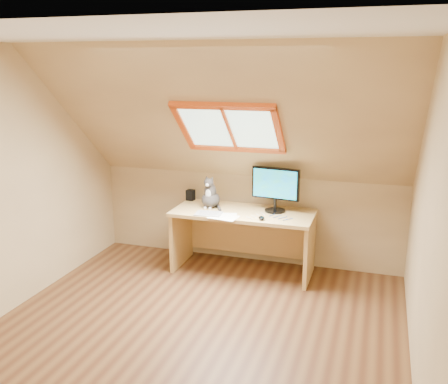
% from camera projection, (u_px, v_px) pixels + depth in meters
% --- Properties ---
extents(ground, '(3.50, 3.50, 0.00)m').
position_uv_depth(ground, '(193.00, 332.00, 4.26)').
color(ground, brown).
rests_on(ground, ground).
extents(room_shell, '(3.52, 3.52, 2.41)m').
position_uv_depth(room_shell, '(186.00, 170.00, 3.81)').
color(room_shell, tan).
rests_on(room_shell, ground).
extents(desk, '(1.51, 0.66, 0.69)m').
position_uv_depth(desk, '(245.00, 228.00, 5.46)').
color(desk, tan).
rests_on(desk, ground).
extents(monitor, '(0.52, 0.22, 0.48)m').
position_uv_depth(monitor, '(275.00, 187.00, 5.26)').
color(monitor, black).
rests_on(monitor, desk).
extents(cat, '(0.21, 0.25, 0.37)m').
position_uv_depth(cat, '(210.00, 196.00, 5.46)').
color(cat, '#393432').
rests_on(cat, desk).
extents(desk_speaker, '(0.09, 0.09, 0.12)m').
position_uv_depth(desk_speaker, '(191.00, 195.00, 5.77)').
color(desk_speaker, black).
rests_on(desk_speaker, desk).
extents(graphics_tablet, '(0.29, 0.22, 0.01)m').
position_uv_depth(graphics_tablet, '(208.00, 214.00, 5.24)').
color(graphics_tablet, '#B2B2B7').
rests_on(graphics_tablet, desk).
extents(mouse, '(0.09, 0.12, 0.03)m').
position_uv_depth(mouse, '(261.00, 218.00, 5.05)').
color(mouse, black).
rests_on(mouse, desk).
extents(papers, '(0.33, 0.27, 0.00)m').
position_uv_depth(papers, '(221.00, 217.00, 5.15)').
color(papers, white).
rests_on(papers, desk).
extents(cables, '(0.51, 0.26, 0.01)m').
position_uv_depth(cables, '(271.00, 217.00, 5.14)').
color(cables, silver).
rests_on(cables, desk).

